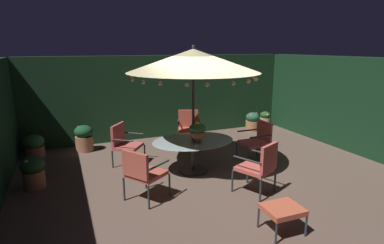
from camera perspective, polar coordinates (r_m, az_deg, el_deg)
The scene contains 17 objects.
ground_plane at distance 6.81m, azimuth 3.69°, elevation -9.65°, with size 8.52×7.04×0.02m, color brown.
hedge_backdrop_rear at distance 9.50m, azimuth -5.36°, elevation 4.75°, with size 8.52×0.30×2.44m, color #17331C.
hedge_backdrop_right at distance 9.03m, azimuth 27.89°, elevation 2.75°, with size 0.30×7.04×2.44m, color #15351D.
patio_dining_table at distance 6.79m, azimuth 0.22°, elevation -4.40°, with size 1.81×1.37×0.71m.
patio_umbrella at distance 6.46m, azimuth 0.24°, elevation 11.20°, with size 2.77×2.77×2.72m.
centerpiece_planter at distance 6.54m, azimuth 1.00°, elevation -1.55°, with size 0.35×0.35×0.44m.
patio_chair_north at distance 7.53m, azimuth 11.99°, elevation -3.07°, with size 0.64×0.62×0.96m.
patio_chair_northeast at distance 8.37m, azimuth -0.61°, elevation -0.82°, with size 0.76×0.78×1.01m.
patio_chair_east at distance 7.36m, azimuth -12.34°, elevation -3.56°, with size 0.82×0.83×0.95m.
patio_chair_southeast at distance 5.57m, azimuth -9.07°, elevation -8.92°, with size 0.84×0.84×0.96m.
patio_chair_south at distance 5.87m, azimuth 12.35°, elevation -7.74°, with size 0.77×0.80×1.00m.
ottoman_footrest at distance 4.90m, azimuth 16.31°, elevation -15.29°, with size 0.56×0.49×0.41m.
potted_plant_right_near at distance 8.69m, azimuth -27.05°, elevation -3.87°, with size 0.48×0.48×0.56m.
potted_plant_back_right at distance 8.61m, azimuth -19.25°, elevation -2.76°, with size 0.47×0.47×0.70m.
potted_plant_back_center at distance 10.33m, azimuth 11.04°, elevation 0.13°, with size 0.44×0.44×0.60m.
potted_plant_right_far at distance 10.99m, azimuth 13.27°, elevation 0.59°, with size 0.35×0.35×0.52m.
potted_plant_front_corner at distance 6.81m, azimuth -27.19°, elevation -8.01°, with size 0.46×0.46×0.64m.
Camera 1 is at (-2.84, -5.57, 2.68)m, focal length 28.99 mm.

